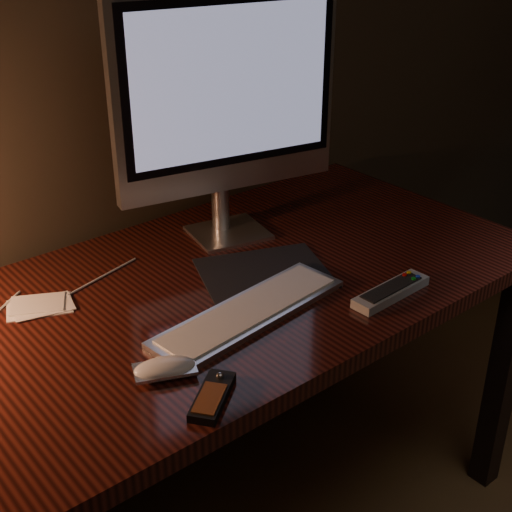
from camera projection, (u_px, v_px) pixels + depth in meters
desk at (180, 329)px, 1.62m from camera, size 1.60×0.75×0.75m
monitor at (227, 100)px, 1.61m from camera, size 0.54×0.19×0.57m
keyboard at (250, 312)px, 1.43m from camera, size 0.46×0.17×0.02m
mousepad at (264, 273)px, 1.59m from camera, size 0.34×0.31×0.00m
mouse at (165, 370)px, 1.25m from camera, size 0.12×0.10×0.02m
media_remote at (212, 396)px, 1.19m from camera, size 0.13×0.12×0.02m
tv_remote at (391, 291)px, 1.50m from camera, size 0.20×0.06×0.03m
papers at (39, 306)px, 1.46m from camera, size 0.15×0.13×0.01m
cable at (45, 302)px, 1.47m from camera, size 0.46×0.20×0.00m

